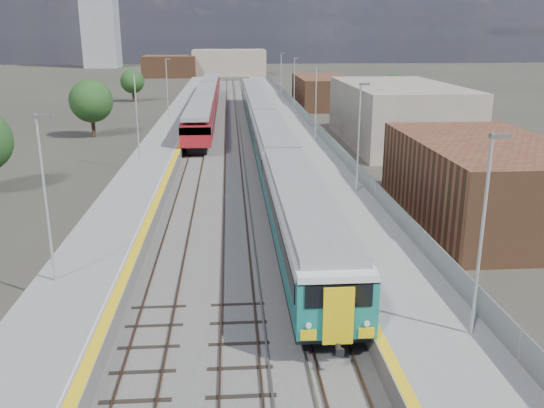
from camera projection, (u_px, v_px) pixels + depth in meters
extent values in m
plane|color=#47443A|center=(249.00, 137.00, 67.06)|extent=(320.00, 320.00, 0.00)
cube|color=#565451|center=(229.00, 133.00, 69.29)|extent=(10.50, 155.00, 0.06)
cube|color=#4C3323|center=(254.00, 129.00, 71.86)|extent=(0.07, 160.00, 0.14)
cube|color=#4C3323|center=(265.00, 129.00, 71.96)|extent=(0.07, 160.00, 0.14)
cube|color=#4C3323|center=(226.00, 129.00, 71.62)|extent=(0.07, 160.00, 0.14)
cube|color=#4C3323|center=(237.00, 129.00, 71.72)|extent=(0.07, 160.00, 0.14)
cube|color=#4C3323|center=(197.00, 130.00, 71.37)|extent=(0.07, 160.00, 0.14)
cube|color=#4C3323|center=(209.00, 130.00, 71.47)|extent=(0.07, 160.00, 0.14)
cube|color=gray|center=(251.00, 129.00, 71.84)|extent=(0.08, 160.00, 0.10)
cube|color=gray|center=(240.00, 129.00, 71.74)|extent=(0.08, 160.00, 0.10)
cube|color=slate|center=(291.00, 129.00, 69.68)|extent=(4.70, 155.00, 1.00)
cube|color=gray|center=(291.00, 125.00, 69.53)|extent=(4.70, 155.00, 0.03)
cube|color=yellow|center=(274.00, 125.00, 69.38)|extent=(0.40, 155.00, 0.01)
cube|color=gray|center=(310.00, 119.00, 69.52)|extent=(0.06, 155.00, 1.20)
cylinder|color=#9EA0A3|center=(481.00, 238.00, 20.30)|extent=(0.12, 0.12, 7.50)
cube|color=#4C4C4F|center=(500.00, 136.00, 19.27)|extent=(0.70, 0.18, 0.14)
cylinder|color=#9EA0A3|center=(358.00, 138.00, 39.41)|extent=(0.12, 0.12, 7.50)
cube|color=#4C4C4F|center=(365.00, 84.00, 38.38)|extent=(0.70, 0.18, 0.14)
cylinder|color=#9EA0A3|center=(316.00, 103.00, 58.52)|extent=(0.12, 0.12, 7.50)
cube|color=#4C4C4F|center=(319.00, 67.00, 57.48)|extent=(0.70, 0.18, 0.14)
cylinder|color=#9EA0A3|center=(294.00, 86.00, 77.62)|extent=(0.12, 0.12, 7.50)
cube|color=#4C4C4F|center=(296.00, 58.00, 76.59)|extent=(0.70, 0.18, 0.14)
cylinder|color=#9EA0A3|center=(281.00, 75.00, 96.73)|extent=(0.12, 0.12, 7.50)
cube|color=#4C4C4F|center=(283.00, 53.00, 95.70)|extent=(0.70, 0.18, 0.14)
cube|color=slate|center=(172.00, 130.00, 68.67)|extent=(4.30, 155.00, 1.00)
cube|color=gray|center=(172.00, 126.00, 68.53)|extent=(4.30, 155.00, 0.03)
cube|color=yellow|center=(188.00, 126.00, 68.66)|extent=(0.45, 155.00, 0.01)
cube|color=silver|center=(185.00, 126.00, 68.63)|extent=(0.08, 155.00, 0.01)
cylinder|color=#9EA0A3|center=(46.00, 201.00, 24.86)|extent=(0.12, 0.12, 7.50)
cube|color=#4C4C4F|center=(42.00, 116.00, 23.82)|extent=(0.70, 0.18, 0.14)
cylinder|color=#9EA0A3|center=(137.00, 116.00, 49.69)|extent=(0.12, 0.12, 7.50)
cube|color=#4C4C4F|center=(137.00, 73.00, 48.66)|extent=(0.70, 0.18, 0.14)
cylinder|color=#9EA0A3|center=(167.00, 88.00, 74.53)|extent=(0.12, 0.12, 7.50)
cube|color=#4C4C4F|center=(168.00, 59.00, 73.50)|extent=(0.70, 0.18, 0.14)
cube|color=brown|center=(485.00, 181.00, 36.73)|extent=(9.00, 16.00, 5.20)
cube|color=gray|center=(397.00, 114.00, 62.49)|extent=(11.00, 22.00, 6.40)
cube|color=brown|center=(322.00, 92.00, 94.04)|extent=(8.00, 18.00, 4.80)
cube|color=gray|center=(229.00, 62.00, 161.45)|extent=(20.00, 14.00, 7.00)
cube|color=brown|center=(170.00, 66.00, 155.75)|extent=(14.00, 12.00, 5.60)
cube|color=gray|center=(99.00, 6.00, 191.90)|extent=(11.00, 11.00, 40.00)
cube|color=black|center=(301.00, 241.00, 31.02)|extent=(2.85, 20.44, 0.48)
cube|color=#136461|center=(301.00, 227.00, 30.77)|extent=(2.96, 20.44, 1.19)
cube|color=black|center=(301.00, 210.00, 30.50)|extent=(3.02, 20.44, 0.82)
cube|color=silver|center=(301.00, 198.00, 30.32)|extent=(2.96, 20.44, 0.50)
cube|color=gray|center=(301.00, 190.00, 30.19)|extent=(2.62, 20.44, 0.42)
cube|color=black|center=(272.00, 159.00, 51.02)|extent=(2.85, 20.44, 0.48)
cube|color=#136461|center=(272.00, 150.00, 50.78)|extent=(2.96, 20.44, 1.19)
cube|color=black|center=(272.00, 139.00, 50.50)|extent=(3.02, 20.44, 0.82)
cube|color=silver|center=(272.00, 132.00, 50.32)|extent=(2.96, 20.44, 0.50)
cube|color=gray|center=(272.00, 127.00, 50.19)|extent=(2.62, 20.44, 0.42)
cube|color=black|center=(260.00, 123.00, 71.02)|extent=(2.85, 20.44, 0.48)
cube|color=#136461|center=(260.00, 117.00, 70.78)|extent=(2.96, 20.44, 1.19)
cube|color=black|center=(260.00, 109.00, 70.50)|extent=(3.02, 20.44, 0.82)
cube|color=silver|center=(260.00, 104.00, 70.32)|extent=(2.96, 20.44, 0.50)
cube|color=gray|center=(260.00, 100.00, 70.19)|extent=(2.62, 20.44, 0.42)
cube|color=black|center=(253.00, 103.00, 91.02)|extent=(2.85, 20.44, 0.48)
cube|color=#136461|center=(253.00, 98.00, 90.78)|extent=(2.96, 20.44, 1.19)
cube|color=black|center=(253.00, 92.00, 90.51)|extent=(3.02, 20.44, 0.82)
cube|color=silver|center=(253.00, 88.00, 90.32)|extent=(2.96, 20.44, 0.50)
cube|color=gray|center=(253.00, 85.00, 90.19)|extent=(2.62, 20.44, 0.42)
cube|color=#136461|center=(337.00, 308.00, 20.62)|extent=(2.93, 0.63, 2.20)
cube|color=black|center=(339.00, 296.00, 20.13)|extent=(2.41, 0.06, 0.84)
cube|color=yellow|center=(338.00, 316.00, 20.28)|extent=(1.10, 0.10, 2.20)
cube|color=black|center=(201.00, 136.00, 64.79)|extent=(2.03, 17.23, 0.70)
cube|color=maroon|center=(200.00, 121.00, 64.30)|extent=(2.99, 20.27, 2.13)
cube|color=black|center=(200.00, 116.00, 64.15)|extent=(3.05, 20.27, 0.75)
cube|color=gray|center=(200.00, 107.00, 63.84)|extent=(2.67, 20.27, 0.43)
cube|color=black|center=(207.00, 112.00, 84.63)|extent=(2.03, 17.23, 0.70)
cube|color=maroon|center=(207.00, 100.00, 84.15)|extent=(2.99, 20.27, 2.13)
cube|color=black|center=(207.00, 96.00, 83.99)|extent=(3.05, 20.27, 0.75)
cube|color=gray|center=(206.00, 89.00, 83.69)|extent=(2.67, 20.27, 0.43)
cube|color=black|center=(211.00, 96.00, 104.48)|extent=(2.03, 17.23, 0.70)
cube|color=maroon|center=(211.00, 87.00, 103.99)|extent=(2.99, 20.27, 2.13)
cube|color=black|center=(211.00, 84.00, 103.84)|extent=(3.05, 20.27, 0.75)
cube|color=gray|center=(210.00, 78.00, 103.53)|extent=(2.67, 20.27, 0.43)
cylinder|color=#382619|center=(93.00, 127.00, 66.58)|extent=(0.44, 0.44, 2.32)
sphere|color=#24461B|center=(91.00, 101.00, 65.70)|extent=(4.90, 4.90, 4.90)
cylinder|color=#382619|center=(133.00, 96.00, 100.58)|extent=(0.44, 0.44, 1.94)
sphere|color=#24461B|center=(132.00, 81.00, 99.85)|extent=(4.10, 4.10, 4.10)
cylinder|color=#382619|center=(394.00, 112.00, 80.23)|extent=(0.44, 0.44, 2.19)
sphere|color=#24461B|center=(395.00, 91.00, 79.41)|extent=(4.62, 4.62, 4.62)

